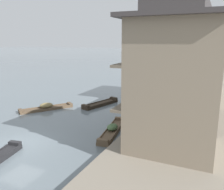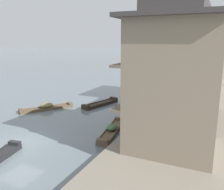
% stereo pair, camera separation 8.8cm
% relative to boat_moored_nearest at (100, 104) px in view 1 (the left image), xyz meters
% --- Properties ---
extents(ground_plane, '(400.00, 400.00, 0.00)m').
position_rel_boat_moored_nearest_xyz_m(ground_plane, '(-0.46, -11.93, -0.18)').
color(ground_plane, slate).
extents(boat_moored_nearest, '(2.46, 5.12, 0.54)m').
position_rel_boat_moored_nearest_xyz_m(boat_moored_nearest, '(0.00, 0.00, 0.00)').
color(boat_moored_nearest, '#33281E').
rests_on(boat_moored_nearest, ground).
extents(boat_moored_second, '(1.79, 5.50, 0.74)m').
position_rel_boat_moored_nearest_xyz_m(boat_moored_second, '(4.77, -7.10, 0.07)').
color(boat_moored_second, brown).
rests_on(boat_moored_second, ground).
extents(boat_moored_third, '(1.67, 3.91, 0.71)m').
position_rel_boat_moored_nearest_xyz_m(boat_moored_third, '(4.34, 13.10, 0.08)').
color(boat_moored_third, '#423328').
rests_on(boat_moored_third, ground).
extents(boat_moored_far, '(4.14, 5.29, 0.76)m').
position_rel_boat_moored_nearest_xyz_m(boat_moored_far, '(-4.55, -4.00, 0.07)').
color(boat_moored_far, brown).
rests_on(boat_moored_far, ground).
extents(boat_midriver_drifting, '(0.97, 4.36, 0.68)m').
position_rel_boat_moored_nearest_xyz_m(boat_midriver_drifting, '(4.82, 37.48, 0.06)').
color(boat_midriver_drifting, '#423328').
rests_on(boat_midriver_drifting, ground).
extents(boat_midriver_upstream, '(2.04, 5.62, 0.56)m').
position_rel_boat_moored_nearest_xyz_m(boat_midriver_upstream, '(4.53, 5.46, 0.00)').
color(boat_midriver_upstream, '#423328').
rests_on(boat_midriver_upstream, ground).
extents(house_waterfront_nearest, '(6.24, 6.04, 8.74)m').
position_rel_boat_moored_nearest_xyz_m(house_waterfront_nearest, '(9.92, -9.08, 4.89)').
color(house_waterfront_nearest, gray).
rests_on(house_waterfront_nearest, riverbank_right).
extents(house_waterfront_second, '(5.17, 7.42, 6.14)m').
position_rel_boat_moored_nearest_xyz_m(house_waterfront_second, '(9.39, -2.76, 3.59)').
color(house_waterfront_second, brown).
rests_on(house_waterfront_second, riverbank_right).
extents(house_waterfront_tall, '(6.08, 7.70, 8.74)m').
position_rel_boat_moored_nearest_xyz_m(house_waterfront_tall, '(9.84, 4.41, 4.88)').
color(house_waterfront_tall, gray).
rests_on(house_waterfront_tall, riverbank_right).
extents(house_waterfront_narrow, '(5.89, 7.82, 6.14)m').
position_rel_boat_moored_nearest_xyz_m(house_waterfront_narrow, '(9.75, 11.80, 3.58)').
color(house_waterfront_narrow, gray).
rests_on(house_waterfront_narrow, riverbank_right).
extents(house_waterfront_far, '(6.19, 5.62, 6.14)m').
position_rel_boat_moored_nearest_xyz_m(house_waterfront_far, '(9.90, 18.82, 3.60)').
color(house_waterfront_far, gray).
rests_on(house_waterfront_far, riverbank_right).
extents(stone_bridge, '(27.77, 2.40, 5.03)m').
position_rel_boat_moored_nearest_xyz_m(stone_bridge, '(-0.46, 60.08, 3.16)').
color(stone_bridge, gray).
rests_on(stone_bridge, ground).
extents(hill_far_west, '(38.67, 38.67, 12.89)m').
position_rel_boat_moored_nearest_xyz_m(hill_far_west, '(-10.16, 93.42, 6.27)').
color(hill_far_west, '#5B6B5B').
rests_on(hill_far_west, ground).
extents(hill_far_centre, '(49.65, 49.65, 13.03)m').
position_rel_boat_moored_nearest_xyz_m(hill_far_centre, '(8.11, 114.80, 6.34)').
color(hill_far_centre, slate).
rests_on(hill_far_centre, ground).
extents(hill_far_east, '(58.02, 58.02, 13.01)m').
position_rel_boat_moored_nearest_xyz_m(hill_far_east, '(-17.40, 123.28, 6.33)').
color(hill_far_east, slate).
rests_on(hill_far_east, ground).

